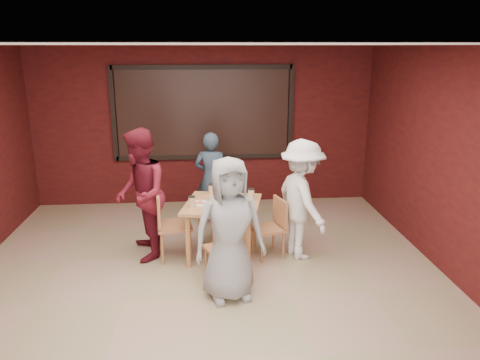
{
  "coord_description": "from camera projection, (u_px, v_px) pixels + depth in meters",
  "views": [
    {
      "loc": [
        -0.02,
        -4.81,
        2.79
      ],
      "look_at": [
        0.46,
        1.11,
        1.08
      ],
      "focal_mm": 35.0,
      "sensor_mm": 36.0,
      "label": 1
    }
  ],
  "objects": [
    {
      "name": "floor",
      "position": [
        208.0,
        298.0,
        5.38
      ],
      "size": [
        7.0,
        7.0,
        0.0
      ],
      "primitive_type": "plane",
      "color": "tan",
      "rests_on": "ground"
    },
    {
      "name": "window_blinds",
      "position": [
        203.0,
        113.0,
        8.22
      ],
      "size": [
        3.0,
        0.02,
        1.5
      ],
      "primitive_type": "cube",
      "color": "black"
    },
    {
      "name": "dining_table",
      "position": [
        222.0,
        210.0,
        6.27
      ],
      "size": [
        1.15,
        1.15,
        0.92
      ],
      "color": "tan",
      "rests_on": "floor"
    },
    {
      "name": "chair_front",
      "position": [
        226.0,
        247.0,
        5.6
      ],
      "size": [
        0.52,
        0.52,
        0.84
      ],
      "color": "#B07544",
      "rests_on": "floor"
    },
    {
      "name": "chair_back",
      "position": [
        227.0,
        205.0,
        7.08
      ],
      "size": [
        0.5,
        0.5,
        0.84
      ],
      "color": "#B07544",
      "rests_on": "floor"
    },
    {
      "name": "chair_left",
      "position": [
        168.0,
        222.0,
        6.25
      ],
      "size": [
        0.52,
        0.52,
        0.94
      ],
      "color": "#B07544",
      "rests_on": "floor"
    },
    {
      "name": "chair_right",
      "position": [
        273.0,
        224.0,
        6.35
      ],
      "size": [
        0.49,
        0.49,
        0.81
      ],
      "color": "#B07544",
      "rests_on": "floor"
    },
    {
      "name": "diner_front",
      "position": [
        229.0,
        230.0,
        5.19
      ],
      "size": [
        0.9,
        0.69,
        1.65
      ],
      "primitive_type": "imported",
      "rotation": [
        0.0,
        0.0,
        0.22
      ],
      "color": "#959595",
      "rests_on": "floor"
    },
    {
      "name": "diner_back",
      "position": [
        211.0,
        179.0,
        7.44
      ],
      "size": [
        0.63,
        0.49,
        1.51
      ],
      "primitive_type": "imported",
      "rotation": [
        0.0,
        0.0,
        2.87
      ],
      "color": "#33465A",
      "rests_on": "floor"
    },
    {
      "name": "diner_left",
      "position": [
        140.0,
        195.0,
        6.2
      ],
      "size": [
        0.81,
        0.96,
        1.77
      ],
      "primitive_type": "imported",
      "rotation": [
        0.0,
        0.0,
        -1.4
      ],
      "color": "maroon",
      "rests_on": "floor"
    },
    {
      "name": "diner_right",
      "position": [
        302.0,
        200.0,
        6.24
      ],
      "size": [
        0.89,
        1.18,
        1.62
      ],
      "primitive_type": "imported",
      "rotation": [
        0.0,
        0.0,
        1.87
      ],
      "color": "white",
      "rests_on": "floor"
    }
  ]
}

